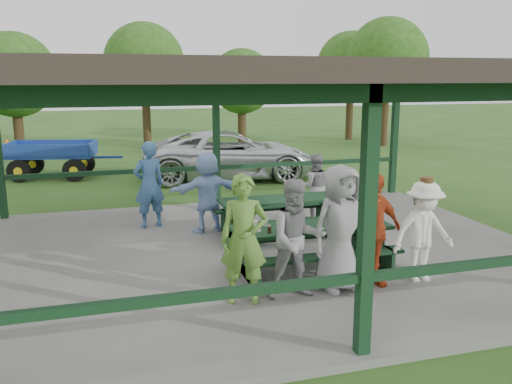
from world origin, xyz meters
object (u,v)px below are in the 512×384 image
object	(u,v)px
contestant_red	(371,230)
contestant_grey_left	(297,239)
contestant_white_fedora	(423,232)
pickup_truck	(231,155)
picnic_table_near	(312,243)
spectator_blue	(149,184)
picnic_table_far	(282,212)
farm_trailer	(52,159)
contestant_green	(244,239)
spectator_grey	(315,187)
contestant_grey_mid	(340,228)
spectator_lblue	(207,192)

from	to	relation	value
contestant_red	contestant_grey_left	bearing A→B (deg)	178.67
contestant_white_fedora	pickup_truck	size ratio (longest dim) A/B	0.30
picnic_table_near	spectator_blue	bearing A→B (deg)	123.29
picnic_table_far	contestant_white_fedora	xyz separation A→B (m)	(1.25, -2.87, 0.31)
contestant_white_fedora	contestant_grey_left	bearing A→B (deg)	-178.28
contestant_grey_left	contestant_red	world-z (taller)	contestant_red
picnic_table_near	farm_trailer	bearing A→B (deg)	113.80
picnic_table_near	contestant_green	world-z (taller)	contestant_green
contestant_green	contestant_red	world-z (taller)	contestant_green
contestant_grey_left	spectator_grey	xyz separation A→B (m)	(1.88, 3.90, -0.13)
contestant_grey_mid	contestant_red	xyz separation A→B (m)	(0.51, 0.02, -0.07)
picnic_table_far	contestant_white_fedora	world-z (taller)	contestant_white_fedora
contestant_white_fedora	contestant_grey_mid	bearing A→B (deg)	178.15
spectator_lblue	picnic_table_near	bearing A→B (deg)	99.39
farm_trailer	spectator_blue	bearing A→B (deg)	-59.89
contestant_red	pickup_truck	size ratio (longest dim) A/B	0.32
picnic_table_near	contestant_green	bearing A→B (deg)	-147.60
picnic_table_far	contestant_grey_left	distance (m)	3.03
contestant_red	spectator_blue	size ratio (longest dim) A/B	0.96
contestant_green	spectator_blue	world-z (taller)	contestant_green
contestant_white_fedora	spectator_lblue	distance (m)	4.43
contestant_grey_left	contestant_white_fedora	size ratio (longest dim) A/B	1.05
contestant_red	spectator_lblue	world-z (taller)	contestant_red
picnic_table_far	contestant_green	distance (m)	3.27
spectator_blue	pickup_truck	size ratio (longest dim) A/B	0.33
spectator_grey	picnic_table_near	bearing A→B (deg)	80.81
picnic_table_near	contestant_red	xyz separation A→B (m)	(0.61, -0.79, 0.38)
pickup_truck	picnic_table_near	bearing A→B (deg)	-178.71
picnic_table_far	contestant_grey_left	xyz separation A→B (m)	(-0.79, -2.90, 0.38)
contestant_grey_left	contestant_white_fedora	xyz separation A→B (m)	(2.04, 0.03, -0.07)
contestant_white_fedora	spectator_grey	xyz separation A→B (m)	(-0.16, 3.86, -0.06)
contestant_green	picnic_table_far	bearing A→B (deg)	77.79
contestant_grey_left	spectator_grey	bearing A→B (deg)	67.18
picnic_table_near	contestant_grey_mid	distance (m)	0.93
picnic_table_near	spectator_lblue	size ratio (longest dim) A/B	1.56
contestant_red	contestant_grey_mid	bearing A→B (deg)	175.18
picnic_table_far	contestant_white_fedora	bearing A→B (deg)	-66.45
contestant_grey_left	spectator_lblue	size ratio (longest dim) A/B	1.05
picnic_table_far	contestant_red	bearing A→B (deg)	-81.42
picnic_table_near	contestant_grey_left	bearing A→B (deg)	-123.33
picnic_table_near	contestant_grey_mid	world-z (taller)	contestant_grey_mid
contestant_grey_mid	farm_trailer	xyz separation A→B (m)	(-4.67, 11.17, -0.42)
contestant_grey_mid	contestant_white_fedora	distance (m)	1.35
contestant_green	contestant_grey_left	size ratio (longest dim) A/B	1.06
contestant_grey_left	contestant_grey_mid	world-z (taller)	contestant_grey_mid
picnic_table_far	spectator_lblue	size ratio (longest dim) A/B	1.51
picnic_table_far	spectator_grey	xyz separation A→B (m)	(1.09, 0.99, 0.25)
contestant_grey_mid	pickup_truck	xyz separation A→B (m)	(0.69, 9.44, -0.28)
contestant_white_fedora	farm_trailer	size ratio (longest dim) A/B	0.45
spectator_blue	spectator_grey	size ratio (longest dim) A/B	1.24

